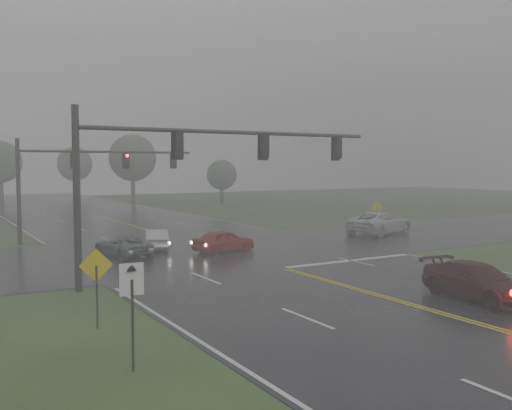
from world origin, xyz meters
TOP-DOWN VIEW (x-y plane):
  - main_road at (0.00, 20.00)m, footprint 18.00×160.00m
  - cross_street at (0.00, 22.00)m, footprint 120.00×14.00m
  - stop_bar at (4.50, 14.40)m, footprint 8.50×0.50m
  - sedan_maroon at (2.86, 4.87)m, footprint 2.42×5.03m
  - sedan_red at (-0.02, 20.86)m, footprint 4.19×2.29m
  - sedan_silver at (-3.17, 23.91)m, footprint 2.48×4.07m
  - car_grey at (-5.78, 22.41)m, footprint 2.73×4.51m
  - pickup_white at (14.46, 22.89)m, footprint 6.63×4.45m
  - signal_gantry_near at (-5.41, 14.34)m, footprint 15.31×0.34m
  - signal_gantry_far at (-6.41, 30.51)m, footprint 12.33×0.36m
  - sign_diamond_west at (-10.99, 8.51)m, footprint 1.08×0.14m
  - sign_arrow_white at (-11.23, 4.21)m, footprint 0.62×0.11m
  - sign_diamond_east at (14.78, 23.56)m, footprint 1.03×0.23m
  - tree_ne_a at (9.60, 66.79)m, footprint 6.48×6.48m
  - tree_n_mid at (-5.87, 78.24)m, footprint 5.93×5.93m
  - tree_e_near at (19.40, 59.04)m, footprint 4.09×4.09m
  - tree_n_far at (6.34, 86.72)m, footprint 5.65×5.65m

SIDE VIEW (x-z plane):
  - main_road at x=0.00m, z-range -0.01..0.01m
  - cross_street at x=0.00m, z-range -0.01..0.01m
  - stop_bar at x=4.50m, z-range 0.00..0.00m
  - sedan_maroon at x=2.86m, z-range -0.71..0.71m
  - sedan_red at x=-0.02m, z-range -0.68..0.68m
  - sedan_silver at x=-3.17m, z-range -0.63..0.63m
  - car_grey at x=-5.78m, z-range -0.59..0.59m
  - pickup_white at x=14.46m, z-range -0.84..0.84m
  - sign_diamond_east at x=14.78m, z-range 0.44..2.94m
  - sign_diamond_west at x=-10.99m, z-range 0.45..3.05m
  - sign_arrow_white at x=-11.23m, z-range 0.55..3.34m
  - tree_e_near at x=19.40m, z-range 0.93..6.94m
  - signal_gantry_far at x=-6.41m, z-range 1.42..8.45m
  - tree_n_far at x=6.34m, z-range 1.30..9.60m
  - signal_gantry_near at x=-5.41m, z-range 1.61..9.34m
  - tree_n_mid at x=-5.87m, z-range 1.37..10.08m
  - tree_ne_a at x=9.60m, z-range 1.50..11.01m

